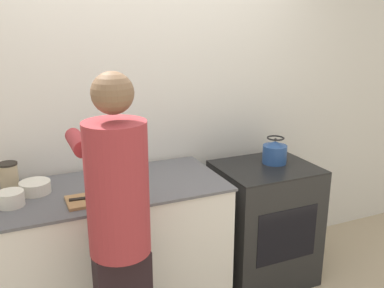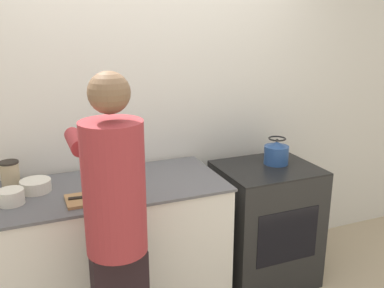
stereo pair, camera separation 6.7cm
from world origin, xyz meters
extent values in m
cube|color=silver|center=(0.00, 0.76, 1.30)|extent=(8.00, 0.05, 2.60)
cube|color=silver|center=(-0.39, 0.35, 0.46)|extent=(1.46, 0.70, 0.91)
cube|color=#56565B|center=(-0.39, 0.35, 0.92)|extent=(1.48, 0.72, 0.02)
cube|color=black|center=(0.77, 0.30, 0.45)|extent=(0.70, 0.60, 0.91)
cube|color=black|center=(0.77, 0.30, 0.91)|extent=(0.70, 0.60, 0.01)
cube|color=black|center=(0.77, 0.00, 0.50)|extent=(0.49, 0.01, 0.40)
cylinder|color=maroon|center=(-0.48, -0.26, 1.16)|extent=(0.31, 0.31, 0.68)
sphere|color=brown|center=(-0.48, -0.26, 1.64)|extent=(0.20, 0.20, 0.20)
cylinder|color=maroon|center=(-0.61, 0.03, 1.34)|extent=(0.09, 0.30, 0.09)
cylinder|color=maroon|center=(-0.34, 0.03, 1.34)|extent=(0.09, 0.30, 0.09)
cube|color=#A87A4C|center=(-0.51, 0.17, 0.94)|extent=(0.33, 0.20, 0.02)
cube|color=silver|center=(-0.49, 0.17, 0.95)|extent=(0.16, 0.05, 0.01)
cube|color=black|center=(-0.61, 0.18, 0.95)|extent=(0.10, 0.04, 0.01)
cylinder|color=#284C8C|center=(0.86, 0.34, 0.99)|extent=(0.18, 0.18, 0.14)
cone|color=#284C8C|center=(0.86, 0.34, 1.07)|extent=(0.14, 0.14, 0.03)
sphere|color=black|center=(0.86, 0.34, 1.10)|extent=(0.02, 0.02, 0.02)
torus|color=black|center=(0.86, 0.34, 1.11)|extent=(0.13, 0.13, 0.01)
cylinder|color=silver|center=(-0.97, 0.29, 0.97)|extent=(0.15, 0.15, 0.09)
cylinder|color=silver|center=(-0.83, 0.43, 0.97)|extent=(0.19, 0.19, 0.07)
cylinder|color=tan|center=(-0.97, 0.58, 1.01)|extent=(0.11, 0.11, 0.16)
cylinder|color=#28231E|center=(-0.97, 0.58, 1.09)|extent=(0.12, 0.12, 0.01)
camera|label=1|loc=(-0.93, -2.19, 1.97)|focal=40.00mm
camera|label=2|loc=(-0.87, -2.22, 1.97)|focal=40.00mm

